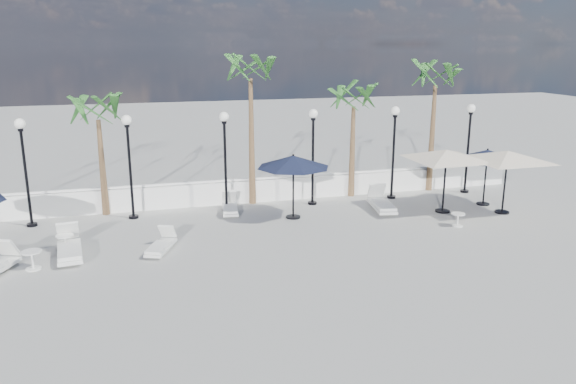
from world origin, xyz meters
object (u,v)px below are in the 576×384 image
object	(u,v)px
lounger_3	(69,248)
parasol_cream_sq_b	(447,150)
parasol_cream_sq_a	(508,151)
parasol_navy_mid	(293,162)
lounger_6	(382,203)
lounger_4	(161,245)
lounger_5	(230,207)
parasol_navy_right	(487,155)

from	to	relation	value
lounger_3	parasol_cream_sq_b	xyz separation A→B (m)	(13.43, 1.16, 2.16)
lounger_3	parasol_cream_sq_a	world-z (taller)	parasol_cream_sq_a
parasol_navy_mid	parasol_cream_sq_b	xyz separation A→B (m)	(5.77, -0.83, 0.30)
lounger_6	parasol_cream_sq_a	bearing A→B (deg)	-10.62
lounger_4	parasol_navy_mid	size ratio (longest dim) A/B	0.63
lounger_5	parasol_cream_sq_a	bearing A→B (deg)	-8.29
lounger_4	parasol_cream_sq_b	world-z (taller)	parasol_cream_sq_b
lounger_4	parasol_navy_right	xyz separation A→B (m)	(12.84, 1.90, 1.82)
lounger_3	lounger_4	xyz separation A→B (m)	(2.72, -0.27, -0.06)
parasol_navy_right	parasol_navy_mid	bearing A→B (deg)	177.42
lounger_3	parasol_navy_right	bearing A→B (deg)	-0.16
lounger_4	lounger_6	distance (m)	8.85
lounger_4	parasol_navy_mid	xyz separation A→B (m)	(4.95, 2.26, 1.92)
lounger_4	parasol_cream_sq_a	size ratio (longest dim) A/B	0.32
lounger_5	lounger_6	xyz separation A→B (m)	(5.76, -1.24, 0.05)
lounger_5	parasol_navy_right	world-z (taller)	parasol_navy_right
lounger_5	parasol_navy_mid	distance (m)	3.15
lounger_3	parasol_navy_mid	bearing A→B (deg)	8.39
parasol_navy_right	parasol_cream_sq_a	distance (m)	1.26
parasol_navy_right	lounger_3	bearing A→B (deg)	-174.00
lounger_5	parasol_navy_right	xyz separation A→B (m)	(10.05, -1.63, 1.80)
parasol_cream_sq_a	parasol_cream_sq_b	distance (m)	2.26
parasol_navy_mid	parasol_cream_sq_b	world-z (taller)	parasol_cream_sq_b
lounger_5	parasol_navy_mid	world-z (taller)	parasol_navy_mid
lounger_5	parasol_navy_right	size ratio (longest dim) A/B	0.70
lounger_4	lounger_6	world-z (taller)	lounger_6
lounger_6	parasol_cream_sq_b	xyz separation A→B (m)	(2.17, -0.86, 2.16)
lounger_5	parasol_cream_sq_a	world-z (taller)	parasol_cream_sq_a
lounger_3	parasol_navy_mid	xyz separation A→B (m)	(7.67, 1.99, 1.86)
lounger_6	lounger_5	bearing A→B (deg)	177.60
lounger_6	parasol_navy_right	xyz separation A→B (m)	(4.29, -0.39, 1.76)
lounger_3	parasol_cream_sq_b	size ratio (longest dim) A/B	0.42
parasol_cream_sq_a	lounger_5	bearing A→B (deg)	164.28
lounger_6	parasol_navy_right	size ratio (longest dim) A/B	0.86
parasol_navy_right	lounger_6	bearing A→B (deg)	174.76
lounger_5	parasol_navy_mid	size ratio (longest dim) A/B	0.67
lounger_6	parasol_cream_sq_b	bearing A→B (deg)	-12.03
lounger_3	lounger_4	size ratio (longest dim) A/B	1.29
lounger_4	parasol_cream_sq_a	bearing A→B (deg)	25.68
parasol_cream_sq_b	lounger_6	bearing A→B (deg)	158.25
parasol_cream_sq_a	parasol_cream_sq_b	xyz separation A→B (m)	(-2.14, 0.73, 0.02)
parasol_cream_sq_a	parasol_navy_right	bearing A→B (deg)	90.99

